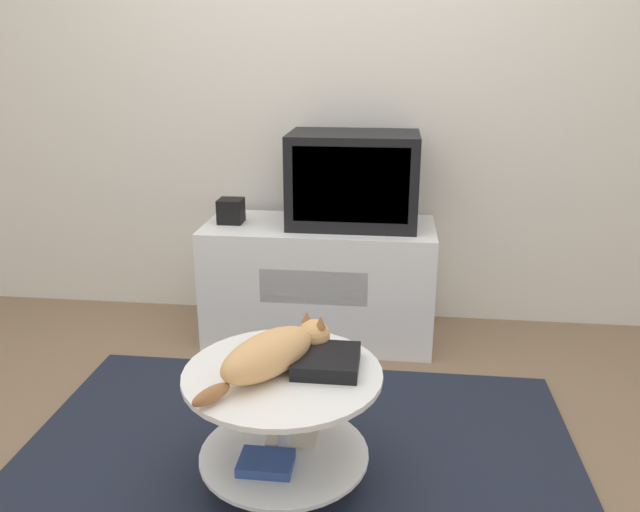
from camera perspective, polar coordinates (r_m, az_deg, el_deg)
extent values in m
plane|color=#7F664C|center=(2.28, -2.57, -19.81)|extent=(12.00, 12.00, 0.00)
cube|color=silver|center=(3.27, 1.40, 16.49)|extent=(8.00, 0.05, 2.60)
cube|color=#1E2333|center=(2.27, -2.57, -19.61)|extent=(2.02, 1.56, 0.02)
cube|color=white|center=(3.14, -0.07, -2.32)|extent=(1.12, 0.49, 0.59)
cube|color=silver|center=(2.90, -0.63, -2.91)|extent=(0.51, 0.01, 0.17)
cube|color=black|center=(3.02, 3.07, 7.03)|extent=(0.61, 0.40, 0.44)
cube|color=black|center=(2.83, 2.81, 6.48)|extent=(0.53, 0.01, 0.35)
cube|color=black|center=(3.10, -8.15, 4.11)|extent=(0.12, 0.12, 0.12)
cylinder|color=#B2B2B7|center=(2.23, -3.23, -19.87)|extent=(0.27, 0.27, 0.01)
cylinder|color=#B7B7BC|center=(2.12, -3.33, -15.70)|extent=(0.04, 0.04, 0.40)
cylinder|color=white|center=(2.16, -3.29, -17.54)|extent=(0.56, 0.56, 0.01)
cylinder|color=white|center=(2.00, -3.44, -10.70)|extent=(0.63, 0.63, 0.02)
cube|color=#2D478C|center=(2.09, -4.96, -18.33)|extent=(0.17, 0.13, 0.03)
cube|color=beige|center=(2.21, -2.55, -16.14)|extent=(0.17, 0.13, 0.01)
cube|color=black|center=(2.01, 0.61, -9.53)|extent=(0.21, 0.21, 0.05)
ellipsoid|color=tan|center=(1.96, -4.76, -8.95)|extent=(0.33, 0.39, 0.14)
sphere|color=tan|center=(2.10, -0.58, -7.28)|extent=(0.11, 0.11, 0.11)
cone|color=#996038|center=(2.09, -1.21, -5.59)|extent=(0.04, 0.04, 0.04)
cone|color=#996038|center=(2.06, 0.06, -6.04)|extent=(0.04, 0.04, 0.04)
ellipsoid|color=#996038|center=(1.84, -9.91, -12.38)|extent=(0.11, 0.14, 0.05)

